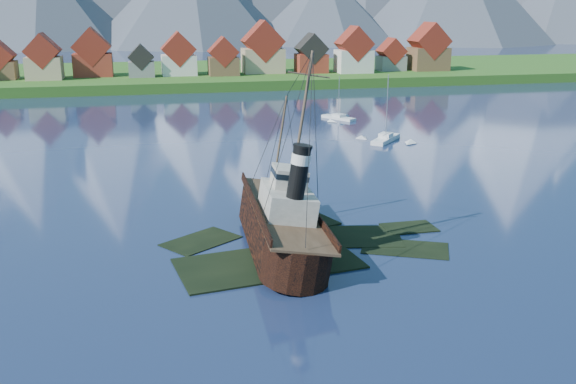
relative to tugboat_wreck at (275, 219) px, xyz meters
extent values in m
plane|color=#182343|center=(1.17, -3.70, -2.79)|extent=(1400.00, 1400.00, 0.00)
cube|color=black|center=(-1.83, -5.70, -3.11)|extent=(19.08, 11.42, 1.00)
cube|color=black|center=(7.17, 0.30, -3.17)|extent=(15.15, 9.76, 1.00)
cube|color=black|center=(3.17, 5.30, -3.07)|extent=(11.45, 9.06, 1.00)
cube|color=black|center=(13.17, -4.70, -3.21)|extent=(10.27, 8.34, 1.00)
cube|color=black|center=(-7.83, 2.30, -3.19)|extent=(9.42, 8.68, 1.00)
cube|color=black|center=(16.17, 1.30, -3.14)|extent=(6.00, 4.00, 1.00)
cube|color=#204A15|center=(1.17, 166.30, -2.79)|extent=(600.00, 80.00, 3.20)
cube|color=#3F3D38|center=(1.17, 128.30, -2.79)|extent=(600.00, 2.50, 2.00)
cube|color=brown|center=(-54.83, 149.30, 2.96)|extent=(9.00, 8.00, 5.50)
cube|color=tan|center=(-41.83, 146.30, 3.61)|extent=(10.50, 9.00, 6.80)
cube|color=maroon|center=(-41.83, 146.30, 8.90)|extent=(10.69, 9.18, 10.69)
cube|color=maroon|center=(-27.83, 152.30, 3.81)|extent=(12.00, 8.50, 7.20)
cube|color=maroon|center=(-27.83, 152.30, 9.57)|extent=(12.22, 8.67, 12.22)
cube|color=slate|center=(-12.83, 147.30, 2.61)|extent=(8.00, 7.00, 4.80)
cube|color=black|center=(-12.83, 147.30, 6.45)|extent=(8.15, 7.14, 8.15)
cube|color=beige|center=(-0.83, 150.30, 3.41)|extent=(11.00, 9.50, 6.40)
cube|color=maroon|center=(-0.83, 150.30, 8.59)|extent=(11.20, 9.69, 11.20)
cube|color=brown|center=(13.17, 146.30, 3.11)|extent=(9.50, 8.00, 5.80)
cube|color=maroon|center=(13.17, 146.30, 7.72)|extent=(9.67, 8.16, 9.67)
cube|color=tan|center=(27.17, 151.30, 4.21)|extent=(13.50, 10.00, 8.00)
cube|color=maroon|center=(27.17, 151.30, 10.64)|extent=(13.75, 10.20, 13.75)
cube|color=maroon|center=(43.17, 148.30, 3.31)|extent=(10.00, 8.50, 6.20)
cube|color=black|center=(43.17, 148.30, 8.21)|extent=(10.18, 8.67, 10.18)
cube|color=beige|center=(57.17, 145.30, 3.96)|extent=(11.50, 9.00, 7.50)
cube|color=maroon|center=(57.17, 145.30, 9.78)|extent=(11.71, 9.18, 11.71)
cube|color=slate|center=(72.17, 149.30, 2.71)|extent=(9.00, 7.50, 5.00)
cube|color=maroon|center=(72.17, 149.30, 6.83)|extent=(9.16, 7.65, 9.16)
cube|color=brown|center=(85.17, 147.30, 4.11)|extent=(12.50, 10.00, 7.80)
cube|color=maroon|center=(85.17, 147.30, 10.26)|extent=(12.73, 10.20, 12.73)
cone|color=#2D333D|center=(-68.83, 370.30, 24.21)|extent=(120.00, 120.00, 58.00)
cone|color=#2D333D|center=(111.17, 369.30, 20.21)|extent=(110.00, 110.00, 50.00)
cone|color=#2D333D|center=(291.17, 367.30, 25.21)|extent=(124.00, 124.00, 60.00)
cube|color=black|center=(0.00, -1.39, -0.70)|extent=(6.47, 18.64, 3.88)
cone|color=black|center=(0.00, 10.71, -0.70)|extent=(6.47, 6.47, 6.47)
cylinder|color=black|center=(0.00, -10.71, -0.70)|extent=(6.47, 6.47, 3.88)
cube|color=#4C3826|center=(0.00, -1.39, 1.34)|extent=(6.34, 24.60, 0.23)
cube|color=black|center=(-3.11, -1.39, 1.75)|extent=(0.18, 23.82, 0.83)
cube|color=black|center=(3.11, -1.39, 1.75)|extent=(0.18, 23.82, 0.83)
cube|color=#ADA89E|center=(0.00, -2.78, 2.73)|extent=(4.81, 7.86, 2.77)
cube|color=#ADA89E|center=(0.00, -1.85, 5.13)|extent=(3.33, 3.70, 2.03)
cylinder|color=black|center=(0.00, -5.83, 6.70)|extent=(1.76, 1.76, 5.18)
cylinder|color=silver|center=(0.00, -5.83, 8.00)|extent=(1.85, 1.85, 1.02)
cylinder|color=#473828|center=(0.00, 6.01, 6.98)|extent=(0.26, 0.26, 11.10)
cylinder|color=#473828|center=(0.00, -3.70, 12.16)|extent=(0.30, 0.30, 12.02)
cube|color=silver|center=(31.54, 48.55, -2.67)|extent=(8.16, 8.86, 1.36)
cube|color=silver|center=(31.54, 48.55, -1.60)|extent=(3.37, 3.43, 0.79)
cylinder|color=gray|center=(31.54, 48.55, 3.91)|extent=(0.16, 0.16, 11.80)
cube|color=silver|center=(30.07, 74.22, -2.70)|extent=(6.37, 8.57, 1.04)
cube|color=silver|center=(30.07, 74.22, -1.87)|extent=(2.90, 3.08, 0.61)
cylinder|color=gray|center=(30.07, 74.22, 2.35)|extent=(0.12, 0.12, 9.06)
camera|label=1|loc=(-13.11, -64.11, 22.07)|focal=40.00mm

